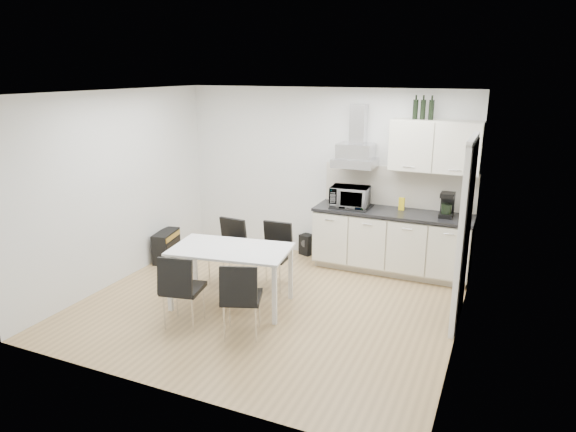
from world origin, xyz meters
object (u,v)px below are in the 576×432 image
at_px(chair_far_left, 226,252).
at_px(chair_near_left, 183,289).
at_px(chair_far_right, 273,257).
at_px(floor_speaker, 307,244).
at_px(dining_table, 231,254).
at_px(guitar_amp, 166,246).
at_px(kitchenette, 395,217).
at_px(chair_near_right, 242,298).

height_order(chair_far_left, chair_near_left, same).
xyz_separation_m(chair_far_right, floor_speaker, (-0.06, 1.39, -0.28)).
xyz_separation_m(dining_table, guitar_amp, (-1.70, 0.96, -0.44)).
xyz_separation_m(chair_far_left, chair_near_left, (0.18, -1.26, 0.00)).
distance_m(kitchenette, dining_table, 2.49).
relative_size(dining_table, chair_near_left, 1.74).
xyz_separation_m(kitchenette, dining_table, (-1.60, -1.91, -0.16)).
bearing_deg(guitar_amp, chair_near_right, -47.59).
distance_m(dining_table, chair_near_right, 0.82).
height_order(chair_far_right, guitar_amp, chair_far_right).
bearing_deg(chair_far_right, dining_table, 66.94).
bearing_deg(chair_far_left, guitar_amp, -12.37).
distance_m(chair_far_left, chair_near_left, 1.27).
xyz_separation_m(chair_near_left, floor_speaker, (0.42, 2.75, -0.28)).
distance_m(chair_far_right, chair_near_right, 1.32).
bearing_deg(dining_table, kitchenette, 41.63).
distance_m(chair_far_left, chair_far_right, 0.67).
distance_m(chair_far_right, chair_near_left, 1.44).
bearing_deg(floor_speaker, dining_table, -74.61).
xyz_separation_m(dining_table, floor_speaker, (0.18, 2.07, -0.51)).
bearing_deg(kitchenette, dining_table, -129.96).
bearing_deg(guitar_amp, kitchenette, 4.36).
height_order(chair_far_left, chair_near_right, same).
bearing_deg(kitchenette, floor_speaker, 173.34).
bearing_deg(chair_far_left, floor_speaker, -107.55).
distance_m(chair_near_left, guitar_amp, 2.21).
bearing_deg(chair_far_left, chair_far_right, -166.95).
xyz_separation_m(dining_table, chair_far_right, (0.25, 0.68, -0.23)).
distance_m(dining_table, guitar_amp, 2.00).
bearing_deg(chair_near_left, chair_near_right, -6.66).
xyz_separation_m(chair_far_left, floor_speaker, (0.60, 1.50, -0.28)).
bearing_deg(floor_speaker, chair_near_left, -78.22).
distance_m(chair_far_left, floor_speaker, 1.64).
bearing_deg(chair_near_left, chair_far_right, 59.14).
distance_m(chair_far_left, guitar_amp, 1.36).
relative_size(chair_far_right, chair_near_left, 1.00).
relative_size(kitchenette, guitar_amp, 4.29).
height_order(chair_near_left, floor_speaker, chair_near_left).
bearing_deg(chair_near_right, chair_near_left, 164.57).
relative_size(kitchenette, floor_speaker, 7.76).
bearing_deg(floor_speaker, guitar_amp, -128.88).
xyz_separation_m(kitchenette, floor_speaker, (-1.42, 0.17, -0.67)).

